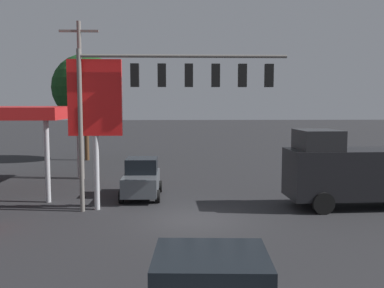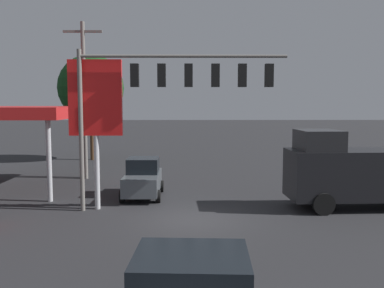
% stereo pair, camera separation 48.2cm
% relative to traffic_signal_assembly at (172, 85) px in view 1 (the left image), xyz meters
% --- Properties ---
extents(ground_plane, '(200.00, 200.00, 0.00)m').
position_rel_traffic_signal_assembly_xyz_m(ground_plane, '(-0.88, 1.53, -5.54)').
color(ground_plane, '#262628').
extents(traffic_signal_assembly, '(9.09, 0.43, 7.10)m').
position_rel_traffic_signal_assembly_xyz_m(traffic_signal_assembly, '(0.00, 0.00, 0.00)').
color(traffic_signal_assembly, slate).
rests_on(traffic_signal_assembly, ground).
extents(utility_pole, '(2.40, 0.26, 9.74)m').
position_rel_traffic_signal_assembly_xyz_m(utility_pole, '(5.76, -8.06, -0.39)').
color(utility_pole, slate).
rests_on(utility_pole, ground).
extents(gas_station_canopy, '(8.06, 7.90, 4.57)m').
position_rel_traffic_signal_assembly_xyz_m(gas_station_canopy, '(9.45, -5.13, -1.32)').
color(gas_station_canopy, red).
rests_on(gas_station_canopy, ground).
extents(price_sign, '(2.36, 0.27, 6.68)m').
position_rel_traffic_signal_assembly_xyz_m(price_sign, '(3.40, -0.28, -0.80)').
color(price_sign, '#B7B7BC').
rests_on(price_sign, ground).
extents(hatchback_crossing, '(1.96, 3.80, 1.97)m').
position_rel_traffic_signal_assembly_xyz_m(hatchback_crossing, '(1.60, -2.80, -4.60)').
color(hatchback_crossing, '#474C51').
rests_on(hatchback_crossing, ground).
extents(delivery_truck, '(6.89, 2.77, 3.58)m').
position_rel_traffic_signal_assembly_xyz_m(delivery_truck, '(-8.48, -0.33, -3.85)').
color(delivery_truck, black).
rests_on(delivery_truck, ground).
extents(street_tree, '(5.42, 5.42, 8.74)m').
position_rel_traffic_signal_assembly_xyz_m(street_tree, '(7.31, -16.93, 0.48)').
color(street_tree, '#4C331E').
rests_on(street_tree, ground).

